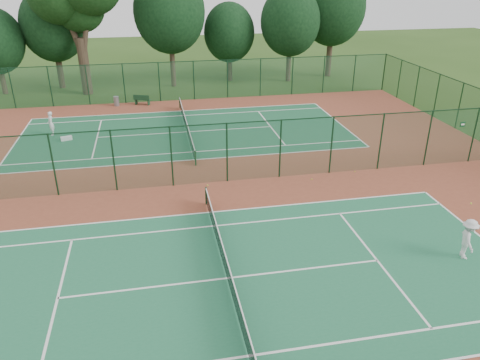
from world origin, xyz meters
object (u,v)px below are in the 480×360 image
object	(u,v)px
trash_bin	(116,101)
kit_bag	(66,138)
player_near	(468,239)
player_far	(51,123)
bench	(142,100)

from	to	relation	value
trash_bin	kit_bag	xyz separation A→B (m)	(-3.09, -8.32, -0.27)
player_near	player_far	world-z (taller)	player_near
bench	kit_bag	xyz separation A→B (m)	(-5.28, -8.22, -0.32)
kit_bag	bench	bearing A→B (deg)	40.41
player_near	player_far	distance (m)	27.88
player_near	player_far	bearing A→B (deg)	64.02
player_far	bench	size ratio (longest dim) A/B	1.14
player_far	trash_bin	distance (m)	8.13
trash_bin	kit_bag	bearing A→B (deg)	-110.35
trash_bin	bench	size ratio (longest dim) A/B	0.55
bench	kit_bag	world-z (taller)	bench
player_far	bench	bearing A→B (deg)	126.23
trash_bin	kit_bag	world-z (taller)	trash_bin
player_far	bench	distance (m)	9.39
kit_bag	player_far	bearing A→B (deg)	112.70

